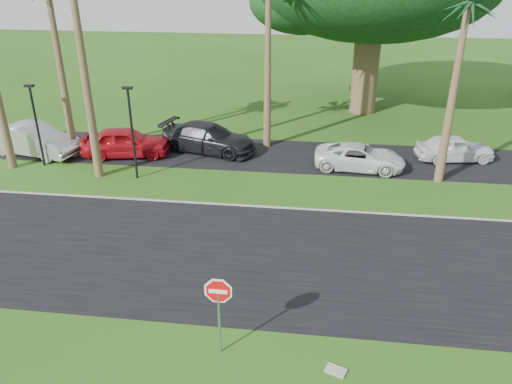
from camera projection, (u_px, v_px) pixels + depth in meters
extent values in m
plane|color=#234B12|center=(223.00, 287.00, 16.87)|extent=(120.00, 120.00, 0.00)
cube|color=black|center=(233.00, 255.00, 18.66)|extent=(120.00, 8.00, 0.02)
cube|color=black|center=(264.00, 155.00, 28.07)|extent=(120.00, 5.00, 0.02)
cube|color=gray|center=(248.00, 206.00, 22.28)|extent=(120.00, 0.12, 0.06)
cylinder|color=gray|center=(219.00, 324.00, 13.70)|extent=(0.07, 0.07, 2.00)
cylinder|color=white|center=(218.00, 291.00, 13.23)|extent=(1.05, 0.02, 1.05)
cylinder|color=red|center=(218.00, 291.00, 13.23)|extent=(0.90, 0.02, 0.90)
cube|color=white|center=(218.00, 291.00, 13.23)|extent=(0.50, 0.02, 0.12)
cone|color=brown|center=(62.00, 75.00, 26.00)|extent=(0.44, 0.44, 9.00)
cone|color=brown|center=(83.00, 61.00, 22.94)|extent=(0.44, 0.44, 11.50)
cone|color=brown|center=(268.00, 64.00, 27.38)|extent=(0.44, 0.44, 9.50)
cone|color=brown|center=(452.00, 97.00, 22.98)|extent=(0.44, 0.44, 8.50)
cylinder|color=brown|center=(365.00, 69.00, 34.61)|extent=(1.80, 1.80, 6.00)
cylinder|color=black|center=(37.00, 128.00, 25.80)|extent=(0.12, 0.12, 4.20)
cube|color=black|center=(29.00, 86.00, 24.86)|extent=(0.45, 0.25, 0.12)
cylinder|color=black|center=(133.00, 135.00, 24.21)|extent=(0.12, 0.12, 4.50)
cube|color=black|center=(127.00, 88.00, 23.21)|extent=(0.45, 0.25, 0.12)
imported|color=#BABDC2|center=(34.00, 140.00, 27.74)|extent=(5.50, 2.93, 1.72)
imported|color=#AA0E17|center=(126.00, 142.00, 27.55)|extent=(5.04, 2.78, 1.62)
imported|color=black|center=(209.00, 138.00, 28.22)|extent=(5.85, 3.54, 1.59)
imported|color=white|center=(360.00, 157.00, 25.96)|extent=(4.79, 2.48, 1.29)
imported|color=white|center=(455.00, 148.00, 27.01)|extent=(4.33, 2.32, 1.40)
cube|color=gray|center=(336.00, 370.00, 13.44)|extent=(0.64, 0.53, 0.06)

